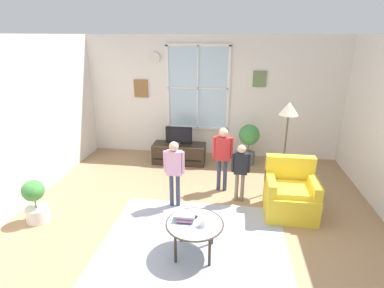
{
  "coord_description": "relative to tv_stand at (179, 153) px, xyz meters",
  "views": [
    {
      "loc": [
        0.48,
        -3.69,
        2.68
      ],
      "look_at": [
        -0.08,
        0.4,
        1.19
      ],
      "focal_mm": 28.46,
      "sensor_mm": 36.0,
      "label": 1
    }
  ],
  "objects": [
    {
      "name": "potted_plant_corner",
      "position": [
        -1.73,
        -2.52,
        0.13
      ],
      "size": [
        0.33,
        0.33,
        0.67
      ],
      "color": "silver",
      "rests_on": "ground_plane"
    },
    {
      "name": "person_red_shirt",
      "position": [
        0.99,
        -1.16,
        0.53
      ],
      "size": [
        0.36,
        0.16,
        1.18
      ],
      "color": "#333851",
      "rests_on": "ground_plane"
    },
    {
      "name": "person_pink_shirt",
      "position": [
        0.25,
        -1.8,
        0.49
      ],
      "size": [
        0.34,
        0.15,
        1.12
      ],
      "color": "#333851",
      "rests_on": "ground_plane"
    },
    {
      "name": "back_wall",
      "position": [
        0.63,
        0.68,
        1.14
      ],
      "size": [
        5.67,
        0.17,
        2.7
      ],
      "color": "silver",
      "rests_on": "ground_plane"
    },
    {
      "name": "armchair",
      "position": [
        2.08,
        -1.77,
        0.11
      ],
      "size": [
        0.76,
        0.74,
        0.87
      ],
      "color": "yellow",
      "rests_on": "ground_plane"
    },
    {
      "name": "ground_plane",
      "position": [
        0.65,
        -2.46,
        -0.22
      ],
      "size": [
        6.27,
        6.76,
        0.02
      ],
      "primitive_type": "cube",
      "color": "#9E7A56"
    },
    {
      "name": "area_rug",
      "position": [
        0.7,
        -2.76,
        -0.21
      ],
      "size": [
        2.49,
        2.16,
        0.01
      ],
      "primitive_type": "cube",
      "color": "#999EAD",
      "rests_on": "ground_plane"
    },
    {
      "name": "potted_plant_by_window",
      "position": [
        1.5,
        0.14,
        0.34
      ],
      "size": [
        0.44,
        0.44,
        0.89
      ],
      "color": "#4C565B",
      "rests_on": "ground_plane"
    },
    {
      "name": "television",
      "position": [
        -0.0,
        -0.0,
        0.42
      ],
      "size": [
        0.57,
        0.08,
        0.39
      ],
      "color": "#4C4C4C",
      "rests_on": "tv_stand"
    },
    {
      "name": "person_black_shirt",
      "position": [
        1.3,
        -1.5,
        0.42
      ],
      "size": [
        0.31,
        0.14,
        1.02
      ],
      "color": "#726656",
      "rests_on": "ground_plane"
    },
    {
      "name": "cup",
      "position": [
        0.83,
        -2.97,
        0.28
      ],
      "size": [
        0.08,
        0.08,
        0.09
      ],
      "primitive_type": "cylinder",
      "color": "white",
      "rests_on": "coffee_table"
    },
    {
      "name": "remote_near_books",
      "position": [
        0.69,
        -2.84,
        0.25
      ],
      "size": [
        0.1,
        0.14,
        0.02
      ],
      "primitive_type": "cube",
      "rotation": [
        0.0,
        0.0,
        -0.51
      ],
      "color": "black",
      "rests_on": "coffee_table"
    },
    {
      "name": "tv_stand",
      "position": [
        0.0,
        0.0,
        0.0
      ],
      "size": [
        1.14,
        0.48,
        0.43
      ],
      "color": "#2D2319",
      "rests_on": "ground_plane"
    },
    {
      "name": "book_stack",
      "position": [
        0.6,
        -2.87,
        0.29
      ],
      "size": [
        0.25,
        0.2,
        0.09
      ],
      "color": "#4052C3",
      "rests_on": "coffee_table"
    },
    {
      "name": "floor_lamp",
      "position": [
        2.06,
        -1.02,
        1.15
      ],
      "size": [
        0.32,
        0.32,
        1.64
      ],
      "color": "black",
      "rests_on": "ground_plane"
    },
    {
      "name": "coffee_table",
      "position": [
        0.72,
        -2.92,
        0.21
      ],
      "size": [
        0.74,
        0.74,
        0.46
      ],
      "color": "#99B2B7",
      "rests_on": "ground_plane"
    }
  ]
}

